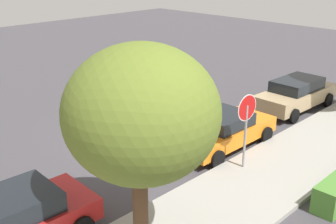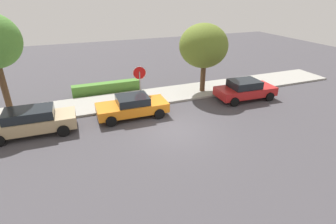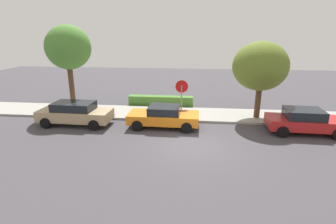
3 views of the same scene
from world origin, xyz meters
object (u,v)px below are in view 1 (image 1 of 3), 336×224
at_px(parked_car_orange, 223,130).
at_px(parked_car_red, 11,221).
at_px(stop_sign, 246,119).
at_px(street_tree_near_corner, 142,114).
at_px(parked_car_tan, 296,94).

distance_m(parked_car_orange, parked_car_red, 8.22).
bearing_deg(stop_sign, street_tree_near_corner, 6.79).
distance_m(parked_car_tan, parked_car_red, 13.82).
height_order(stop_sign, parked_car_red, stop_sign).
xyz_separation_m(stop_sign, parked_car_orange, (-0.99, -1.63, -1.18)).
xyz_separation_m(stop_sign, parked_car_tan, (-6.59, -1.78, -1.11)).
bearing_deg(stop_sign, parked_car_orange, -121.34).
bearing_deg(street_tree_near_corner, parked_car_red, -46.14).
bearing_deg(street_tree_near_corner, stop_sign, -173.21).
bearing_deg(parked_car_tan, parked_car_red, 0.12).
height_order(stop_sign, parked_car_orange, stop_sign).
height_order(stop_sign, parked_car_tan, stop_sign).
bearing_deg(parked_car_orange, parked_car_red, -0.89).
distance_m(parked_car_red, street_tree_near_corner, 4.29).
relative_size(parked_car_orange, parked_car_red, 1.01).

